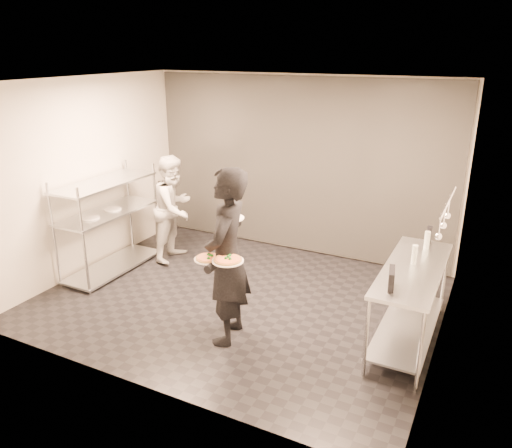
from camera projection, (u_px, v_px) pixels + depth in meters
The scene contains 13 objects.
room_shell at pixel (276, 178), 7.15m from camera, with size 5.00×4.00×2.80m.
pass_rack at pixel (109, 221), 7.28m from camera, with size 0.60×1.60×1.50m.
prep_counter at pixel (411, 291), 5.50m from camera, with size 0.60×1.80×0.92m.
utensil_rail at pixel (445, 216), 5.09m from camera, with size 0.07×1.20×0.31m.
waiter at pixel (227, 257), 5.44m from camera, with size 0.73×0.48×2.01m, color black.
chef at pixel (174, 208), 7.68m from camera, with size 0.80×0.62×1.65m, color beige.
pizza_plate_near at pixel (208, 258), 5.34m from camera, with size 0.30×0.30×0.05m.
pizza_plate_far at pixel (228, 260), 5.21m from camera, with size 0.34×0.34×0.05m.
salad_plate at pixel (231, 216), 5.65m from camera, with size 0.31×0.31×0.07m.
pos_monitor at pixel (391, 278), 4.92m from camera, with size 0.05×0.27×0.19m, color black.
bottle_green at pixel (414, 254), 5.46m from camera, with size 0.06×0.06×0.22m, color #9AA799.
bottle_clear at pixel (427, 240), 5.85m from camera, with size 0.07×0.07×0.22m, color #9AA799.
bottle_dark at pixel (429, 235), 6.03m from camera, with size 0.06×0.06×0.22m, color black.
Camera 1 is at (2.87, -5.17, 3.18)m, focal length 35.00 mm.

